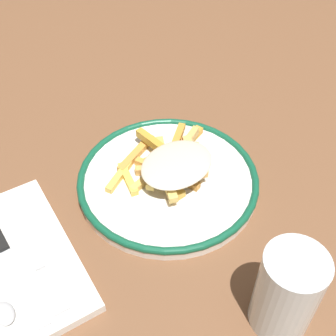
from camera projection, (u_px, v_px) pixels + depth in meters
name	position (u px, v px, depth m)	size (l,w,h in m)	color
ground_plane	(168.00, 185.00, 0.65)	(2.60, 2.60, 0.00)	brown
plate	(168.00, 180.00, 0.65)	(0.26, 0.26, 0.02)	white
fries_heap	(170.00, 163.00, 0.64)	(0.19, 0.15, 0.04)	gold
napkin	(11.00, 264.00, 0.55)	(0.15, 0.23, 0.01)	white
fork	(35.00, 257.00, 0.55)	(0.02, 0.18, 0.00)	silver
knife	(4.00, 249.00, 0.55)	(0.03, 0.21, 0.01)	black
water_glass	(286.00, 292.00, 0.47)	(0.07, 0.07, 0.12)	silver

